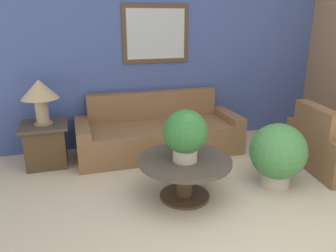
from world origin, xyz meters
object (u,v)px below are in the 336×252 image
at_px(couch_main, 159,134).
at_px(potted_plant_floor, 278,153).
at_px(side_table, 46,144).
at_px(table_lamp, 40,93).
at_px(coffee_table, 185,170).
at_px(potted_plant_on_table, 185,134).

relative_size(couch_main, potted_plant_floor, 3.09).
xyz_separation_m(side_table, table_lamp, (0.00, 0.00, 0.68)).
bearing_deg(potted_plant_floor, side_table, 151.69).
xyz_separation_m(table_lamp, potted_plant_floor, (2.53, -1.36, -0.57)).
relative_size(side_table, potted_plant_floor, 0.79).
distance_m(table_lamp, potted_plant_floor, 2.93).
xyz_separation_m(couch_main, side_table, (-1.52, -0.00, 0.01)).
height_order(couch_main, potted_plant_floor, couch_main).
distance_m(couch_main, coffee_table, 1.33).
xyz_separation_m(side_table, potted_plant_floor, (2.53, -1.36, 0.11)).
height_order(couch_main, table_lamp, table_lamp).
height_order(couch_main, side_table, couch_main).
distance_m(coffee_table, side_table, 1.96).
relative_size(coffee_table, table_lamp, 1.71).
height_order(couch_main, coffee_table, couch_main).
height_order(table_lamp, potted_plant_on_table, table_lamp).
distance_m(coffee_table, table_lamp, 2.06).
bearing_deg(potted_plant_on_table, side_table, 136.52).
distance_m(couch_main, table_lamp, 1.67).
bearing_deg(table_lamp, side_table, 180.00).
distance_m(coffee_table, potted_plant_on_table, 0.41).
distance_m(side_table, potted_plant_on_table, 2.02).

